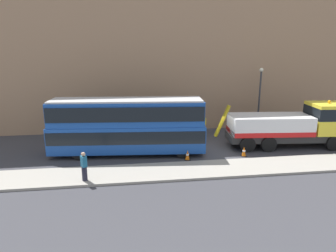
{
  "coord_description": "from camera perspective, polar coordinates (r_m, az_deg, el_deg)",
  "views": [
    {
      "loc": [
        -6.65,
        -21.62,
        7.51
      ],
      "look_at": [
        -3.65,
        -0.33,
        2.0
      ],
      "focal_mm": 32.46,
      "sensor_mm": 36.0,
      "label": 1
    }
  ],
  "objects": [
    {
      "name": "street_lamp",
      "position": [
        28.86,
        16.82,
        5.72
      ],
      "size": [
        0.36,
        0.36,
        5.83
      ],
      "color": "#38383D",
      "rests_on": "ground_plane"
    },
    {
      "name": "traffic_cone_near_bus",
      "position": [
        21.11,
        3.69,
        -5.51
      ],
      "size": [
        0.36,
        0.36,
        0.72
      ],
      "color": "orange",
      "rests_on": "ground_plane"
    },
    {
      "name": "building_facade",
      "position": [
        28.89,
        5.49,
        15.43
      ],
      "size": [
        60.0,
        1.5,
        16.0
      ],
      "color": "#9E7A5B",
      "rests_on": "ground_plane"
    },
    {
      "name": "recovery_tow_truck",
      "position": [
        25.42,
        22.27,
        0.21
      ],
      "size": [
        10.23,
        3.43,
        3.67
      ],
      "rotation": [
        0.0,
        0.0,
        -0.09
      ],
      "color": "#2D2D2D",
      "rests_on": "ground_plane"
    },
    {
      "name": "traffic_cone_midway",
      "position": [
        22.44,
        14.07,
        -4.71
      ],
      "size": [
        0.36,
        0.36,
        0.72
      ],
      "color": "orange",
      "rests_on": "ground_plane"
    },
    {
      "name": "double_decker_bus",
      "position": [
        21.93,
        -7.61,
        0.32
      ],
      "size": [
        11.19,
        3.52,
        4.06
      ],
      "rotation": [
        0.0,
        0.0,
        -0.09
      ],
      "color": "#19479E",
      "rests_on": "ground_plane"
    },
    {
      "name": "ground_plane",
      "position": [
        23.83,
        8.64,
        -4.16
      ],
      "size": [
        120.0,
        120.0,
        0.0
      ],
      "primitive_type": "plane",
      "color": "#38383D"
    },
    {
      "name": "near_kerb",
      "position": [
        20.07,
        12.06,
        -7.7
      ],
      "size": [
        60.0,
        2.8,
        0.15
      ],
      "primitive_type": "cube",
      "color": "gray",
      "rests_on": "ground_plane"
    },
    {
      "name": "pedestrian_onlooker",
      "position": [
        18.04,
        -15.48,
        -7.38
      ],
      "size": [
        0.41,
        0.47,
        1.71
      ],
      "rotation": [
        0.0,
        0.0,
        0.47
      ],
      "color": "#232333",
      "rests_on": "near_kerb"
    }
  ]
}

